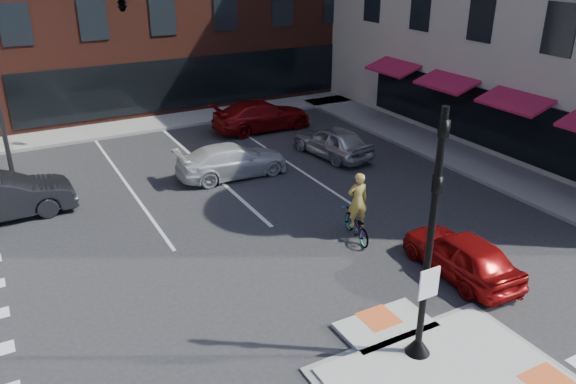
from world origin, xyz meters
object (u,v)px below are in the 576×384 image
red_sedan (461,254)px  bg_car_dark (0,197)px  bg_car_red (262,115)px  bg_car_silver (332,141)px  white_pickup (232,160)px  cyclist (357,217)px

red_sedan → bg_car_dark: bearing=-39.8°
red_sedan → bg_car_red: bg_car_red is taller
bg_car_silver → red_sedan: bearing=69.7°
bg_car_silver → bg_car_red: size_ratio=0.80×
red_sedan → bg_car_red: bearing=-91.6°
white_pickup → bg_car_red: bg_car_red is taller
white_pickup → bg_car_dark: bg_car_dark is taller
red_sedan → bg_car_dark: (-11.60, 10.58, 0.13)m
red_sedan → bg_car_silver: 10.61m
bg_car_silver → cyclist: size_ratio=1.80×
white_pickup → bg_car_red: (3.95, 5.22, 0.08)m
bg_car_silver → bg_car_red: bearing=-87.1°
cyclist → red_sedan: bearing=125.0°
bg_car_dark → cyclist: bearing=-126.4°
red_sedan → cyclist: bearing=-64.2°
red_sedan → bg_car_silver: (2.19, 10.38, 0.04)m
red_sedan → bg_car_silver: bearing=-99.3°
white_pickup → bg_car_silver: bg_car_silver is taller
red_sedan → cyclist: 3.60m
red_sedan → bg_car_red: size_ratio=0.76×
bg_car_dark → bg_car_red: (12.75, 5.02, -0.05)m
bg_car_dark → bg_car_red: bearing=-69.4°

